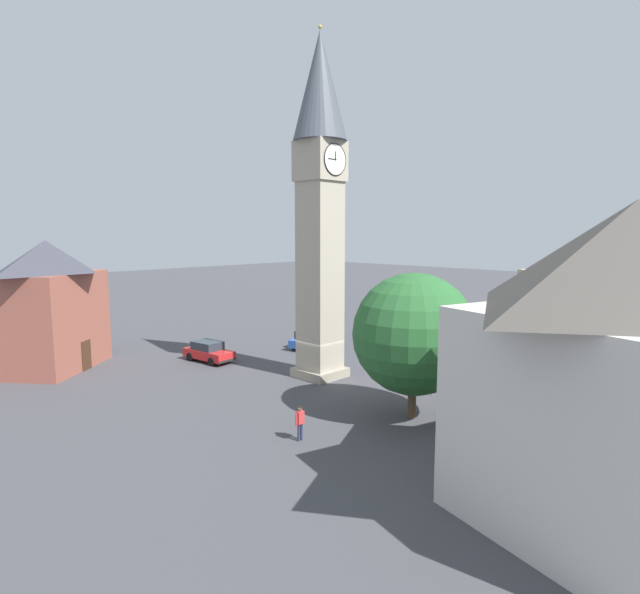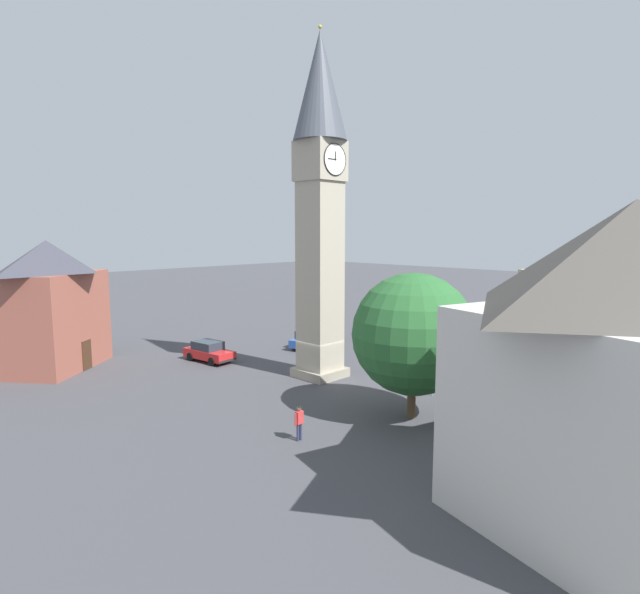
{
  "view_description": "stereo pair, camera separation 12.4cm",
  "coord_description": "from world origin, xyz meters",
  "px_view_note": "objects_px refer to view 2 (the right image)",
  "views": [
    {
      "loc": [
        24.06,
        23.61,
        9.73
      ],
      "look_at": [
        0.0,
        0.0,
        5.42
      ],
      "focal_mm": 28.76,
      "sensor_mm": 36.0,
      "label": 1
    },
    {
      "loc": [
        23.97,
        23.7,
        9.73
      ],
      "look_at": [
        0.0,
        0.0,
        5.42
      ],
      "focal_mm": 28.76,
      "sensor_mm": 36.0,
      "label": 2
    }
  ],
  "objects_px": {
    "car_blue_kerb": "(209,351)",
    "car_red_corner": "(381,330)",
    "car_silver_kerb": "(310,339)",
    "building_shop_left": "(625,363)",
    "building_corner_back": "(585,306)",
    "tree": "(413,334)",
    "clock_tower": "(320,178)",
    "road_sign": "(433,365)",
    "car_white_side": "(530,408)",
    "pedestrian": "(299,420)",
    "building_terrace_right": "(50,304)"
  },
  "relations": [
    {
      "from": "car_blue_kerb",
      "to": "car_red_corner",
      "type": "xyz_separation_m",
      "value": [
        -15.93,
        3.91,
        0.0
      ]
    },
    {
      "from": "car_silver_kerb",
      "to": "building_shop_left",
      "type": "bearing_deg",
      "value": 67.15
    },
    {
      "from": "car_blue_kerb",
      "to": "building_corner_back",
      "type": "xyz_separation_m",
      "value": [
        -15.16,
        21.49,
        4.12
      ]
    },
    {
      "from": "tree",
      "to": "car_blue_kerb",
      "type": "bearing_deg",
      "value": -87.03
    },
    {
      "from": "clock_tower",
      "to": "road_sign",
      "type": "distance_m",
      "value": 13.76
    },
    {
      "from": "car_white_side",
      "to": "road_sign",
      "type": "xyz_separation_m",
      "value": [
        -0.13,
        -5.89,
        1.14
      ]
    },
    {
      "from": "car_silver_kerb",
      "to": "building_shop_left",
      "type": "height_order",
      "value": "building_shop_left"
    },
    {
      "from": "car_silver_kerb",
      "to": "pedestrian",
      "type": "distance_m",
      "value": 19.41
    },
    {
      "from": "building_corner_back",
      "to": "car_red_corner",
      "type": "bearing_deg",
      "value": -92.52
    },
    {
      "from": "building_corner_back",
      "to": "car_blue_kerb",
      "type": "bearing_deg",
      "value": -54.8
    },
    {
      "from": "car_red_corner",
      "to": "road_sign",
      "type": "xyz_separation_m",
      "value": [
        11.15,
        12.59,
        1.14
      ]
    },
    {
      "from": "tree",
      "to": "building_corner_back",
      "type": "bearing_deg",
      "value": 164.97
    },
    {
      "from": "building_terrace_right",
      "to": "building_corner_back",
      "type": "relative_size",
      "value": 0.83
    },
    {
      "from": "car_red_corner",
      "to": "building_shop_left",
      "type": "bearing_deg",
      "value": 52.88
    },
    {
      "from": "clock_tower",
      "to": "car_red_corner",
      "type": "distance_m",
      "value": 18.61
    },
    {
      "from": "car_white_side",
      "to": "road_sign",
      "type": "height_order",
      "value": "road_sign"
    },
    {
      "from": "clock_tower",
      "to": "building_shop_left",
      "type": "height_order",
      "value": "clock_tower"
    },
    {
      "from": "car_silver_kerb",
      "to": "car_white_side",
      "type": "distance_m",
      "value": 20.65
    },
    {
      "from": "car_white_side",
      "to": "building_shop_left",
      "type": "height_order",
      "value": "building_shop_left"
    },
    {
      "from": "car_silver_kerb",
      "to": "pedestrian",
      "type": "xyz_separation_m",
      "value": [
        13.87,
        13.57,
        0.25
      ]
    },
    {
      "from": "car_red_corner",
      "to": "building_corner_back",
      "type": "relative_size",
      "value": 0.39
    },
    {
      "from": "tree",
      "to": "building_terrace_right",
      "type": "xyz_separation_m",
      "value": [
        9.88,
        -23.8,
        0.18
      ]
    },
    {
      "from": "road_sign",
      "to": "car_red_corner",
      "type": "bearing_deg",
      "value": -131.55
    },
    {
      "from": "car_blue_kerb",
      "to": "building_terrace_right",
      "type": "height_order",
      "value": "building_terrace_right"
    },
    {
      "from": "car_silver_kerb",
      "to": "pedestrian",
      "type": "bearing_deg",
      "value": 44.39
    },
    {
      "from": "building_shop_left",
      "to": "road_sign",
      "type": "relative_size",
      "value": 4.06
    },
    {
      "from": "car_white_side",
      "to": "clock_tower",
      "type": "bearing_deg",
      "value": -83.07
    },
    {
      "from": "car_silver_kerb",
      "to": "building_terrace_right",
      "type": "relative_size",
      "value": 0.48
    },
    {
      "from": "car_white_side",
      "to": "building_terrace_right",
      "type": "distance_m",
      "value": 31.85
    },
    {
      "from": "tree",
      "to": "road_sign",
      "type": "height_order",
      "value": "tree"
    },
    {
      "from": "car_white_side",
      "to": "road_sign",
      "type": "distance_m",
      "value": 6.0
    },
    {
      "from": "car_white_side",
      "to": "pedestrian",
      "type": "relative_size",
      "value": 2.61
    },
    {
      "from": "car_blue_kerb",
      "to": "road_sign",
      "type": "xyz_separation_m",
      "value": [
        -4.78,
        16.5,
        1.14
      ]
    },
    {
      "from": "car_blue_kerb",
      "to": "car_red_corner",
      "type": "relative_size",
      "value": 1.01
    },
    {
      "from": "clock_tower",
      "to": "pedestrian",
      "type": "height_order",
      "value": "clock_tower"
    },
    {
      "from": "clock_tower",
      "to": "building_terrace_right",
      "type": "distance_m",
      "value": 20.98
    },
    {
      "from": "car_blue_kerb",
      "to": "tree",
      "type": "bearing_deg",
      "value": 92.97
    },
    {
      "from": "car_blue_kerb",
      "to": "tree",
      "type": "distance_m",
      "value": 18.07
    },
    {
      "from": "car_white_side",
      "to": "building_corner_back",
      "type": "distance_m",
      "value": 11.33
    },
    {
      "from": "car_white_side",
      "to": "building_corner_back",
      "type": "bearing_deg",
      "value": -175.11
    },
    {
      "from": "clock_tower",
      "to": "car_silver_kerb",
      "type": "bearing_deg",
      "value": -129.57
    },
    {
      "from": "car_silver_kerb",
      "to": "tree",
      "type": "height_order",
      "value": "tree"
    },
    {
      "from": "tree",
      "to": "car_red_corner",
      "type": "bearing_deg",
      "value": -137.52
    },
    {
      "from": "car_silver_kerb",
      "to": "road_sign",
      "type": "distance_m",
      "value": 14.92
    },
    {
      "from": "tree",
      "to": "building_shop_left",
      "type": "xyz_separation_m",
      "value": [
        3.34,
        10.5,
        1.02
      ]
    },
    {
      "from": "pedestrian",
      "to": "car_blue_kerb",
      "type": "bearing_deg",
      "value": -108.71
    },
    {
      "from": "car_blue_kerb",
      "to": "building_terrace_right",
      "type": "relative_size",
      "value": 0.47
    },
    {
      "from": "car_white_side",
      "to": "pedestrian",
      "type": "height_order",
      "value": "pedestrian"
    },
    {
      "from": "tree",
      "to": "clock_tower",
      "type": "bearing_deg",
      "value": -103.27
    },
    {
      "from": "car_red_corner",
      "to": "car_silver_kerb",
      "type": "bearing_deg",
      "value": -13.7
    }
  ]
}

